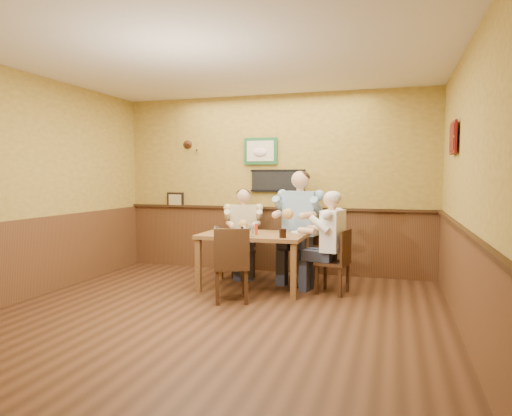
{
  "coord_description": "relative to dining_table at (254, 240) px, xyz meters",
  "views": [
    {
      "loc": [
        1.85,
        -4.49,
        1.52
      ],
      "look_at": [
        0.08,
        1.3,
        1.1
      ],
      "focal_mm": 32.0,
      "sensor_mm": 36.0,
      "label": 1
    }
  ],
  "objects": [
    {
      "name": "chair_near_side",
      "position": [
        -0.07,
        -0.69,
        -0.2
      ],
      "size": [
        0.55,
        0.55,
        0.91
      ],
      "primitive_type": null,
      "rotation": [
        0.0,
        0.0,
        3.54
      ],
      "color": "#3D2513",
      "rests_on": "ground"
    },
    {
      "name": "chair_back_left",
      "position": [
        -0.4,
        0.74,
        -0.24
      ],
      "size": [
        0.49,
        0.49,
        0.84
      ],
      "primitive_type": null,
      "rotation": [
        0.0,
        0.0,
        0.31
      ],
      "color": "#3D2513",
      "rests_on": "ground"
    },
    {
      "name": "plate_far_right",
      "position": [
        0.57,
        0.27,
        0.1
      ],
      "size": [
        0.29,
        0.29,
        0.01
      ],
      "primitive_type": "cylinder",
      "rotation": [
        0.0,
        0.0,
        -0.37
      ],
      "color": "white",
      "rests_on": "dining_table"
    },
    {
      "name": "diner_blue_polo",
      "position": [
        0.51,
        0.69,
        0.06
      ],
      "size": [
        0.76,
        0.76,
        1.44
      ],
      "primitive_type": null,
      "rotation": [
        0.0,
        0.0,
        -0.16
      ],
      "color": "#83A8C5",
      "rests_on": "ground"
    },
    {
      "name": "diner_white_elder",
      "position": [
        1.06,
        0.05,
        -0.06
      ],
      "size": [
        0.65,
        0.65,
        1.2
      ],
      "primitive_type": null,
      "rotation": [
        0.0,
        0.0,
        -1.77
      ],
      "color": "white",
      "rests_on": "ground"
    },
    {
      "name": "water_glass_mid",
      "position": [
        0.07,
        -0.32,
        0.15
      ],
      "size": [
        0.1,
        0.1,
        0.12
      ],
      "primitive_type": "cylinder",
      "rotation": [
        0.0,
        0.0,
        0.41
      ],
      "color": "white",
      "rests_on": "dining_table"
    },
    {
      "name": "dining_table",
      "position": [
        0.0,
        0.0,
        0.0
      ],
      "size": [
        1.4,
        0.9,
        0.75
      ],
      "color": "brown",
      "rests_on": "ground"
    },
    {
      "name": "plate_far_left",
      "position": [
        -0.38,
        0.15,
        0.1
      ],
      "size": [
        0.28,
        0.28,
        0.02
      ],
      "primitive_type": "cylinder",
      "rotation": [
        0.0,
        0.0,
        0.12
      ],
      "color": "silver",
      "rests_on": "dining_table"
    },
    {
      "name": "chair_back_right",
      "position": [
        0.51,
        0.69,
        -0.15
      ],
      "size": [
        0.53,
        0.53,
        1.01
      ],
      "primitive_type": null,
      "rotation": [
        0.0,
        0.0,
        -0.16
      ],
      "color": "#3D2513",
      "rests_on": "ground"
    },
    {
      "name": "room",
      "position": [
        0.1,
        -1.17,
        1.03
      ],
      "size": [
        5.02,
        5.03,
        2.81
      ],
      "color": "#371F10",
      "rests_on": "ground"
    },
    {
      "name": "hot_sauce_bottle",
      "position": [
        0.07,
        -0.1,
        0.17
      ],
      "size": [
        0.05,
        0.05,
        0.16
      ],
      "primitive_type": "cylinder",
      "rotation": [
        0.0,
        0.0,
        -0.19
      ],
      "color": "#B83213",
      "rests_on": "dining_table"
    },
    {
      "name": "chair_right_end",
      "position": [
        1.06,
        0.05,
        -0.24
      ],
      "size": [
        0.46,
        0.46,
        0.84
      ],
      "primitive_type": null,
      "rotation": [
        0.0,
        0.0,
        -1.77
      ],
      "color": "#3D2513",
      "rests_on": "ground"
    },
    {
      "name": "pepper_shaker",
      "position": [
        -0.14,
        -0.07,
        0.14
      ],
      "size": [
        0.04,
        0.04,
        0.09
      ],
      "primitive_type": "cylinder",
      "rotation": [
        0.0,
        0.0,
        0.16
      ],
      "color": "black",
      "rests_on": "dining_table"
    },
    {
      "name": "cola_tumbler",
      "position": [
        0.48,
        -0.31,
        0.15
      ],
      "size": [
        0.1,
        0.1,
        0.12
      ],
      "primitive_type": "cylinder",
      "rotation": [
        0.0,
        0.0,
        -0.08
      ],
      "color": "black",
      "rests_on": "dining_table"
    },
    {
      "name": "salt_shaker",
      "position": [
        -0.14,
        0.03,
        0.14
      ],
      "size": [
        0.05,
        0.05,
        0.1
      ],
      "primitive_type": "cylinder",
      "rotation": [
        0.0,
        0.0,
        0.24
      ],
      "color": "silver",
      "rests_on": "dining_table"
    },
    {
      "name": "water_glass_left",
      "position": [
        -0.47,
        -0.17,
        0.15
      ],
      "size": [
        0.09,
        0.09,
        0.11
      ],
      "primitive_type": "cylinder",
      "rotation": [
        0.0,
        0.0,
        -0.23
      ],
      "color": "white",
      "rests_on": "dining_table"
    },
    {
      "name": "diner_tan_shirt",
      "position": [
        -0.4,
        0.74,
        -0.06
      ],
      "size": [
        0.69,
        0.69,
        1.19
      ],
      "primitive_type": null,
      "rotation": [
        0.0,
        0.0,
        0.31
      ],
      "color": "beige",
      "rests_on": "ground"
    }
  ]
}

